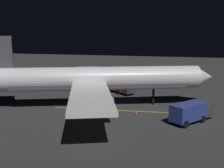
% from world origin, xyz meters
% --- Properties ---
extents(ground_plane, '(180.00, 180.00, 0.20)m').
position_xyz_m(ground_plane, '(0.00, 0.00, -0.10)').
color(ground_plane, '#323232').
extents(apron_guide_stripe, '(1.83, 20.43, 0.01)m').
position_xyz_m(apron_guide_stripe, '(1.79, 4.00, 0.00)').
color(apron_guide_stripe, gold).
rests_on(apron_guide_stripe, ground_plane).
extents(airliner, '(34.17, 35.86, 10.64)m').
position_xyz_m(airliner, '(0.20, -0.57, 4.08)').
color(airliner, white).
rests_on(airliner, ground_plane).
extents(baggage_truck, '(6.41, 5.75, 2.50)m').
position_xyz_m(baggage_truck, '(4.84, 13.45, 1.30)').
color(baggage_truck, navy).
rests_on(baggage_truck, ground_plane).
extents(catering_truck, '(5.35, 5.82, 2.60)m').
position_xyz_m(catering_truck, '(-9.74, 1.10, 1.32)').
color(catering_truck, maroon).
rests_on(catering_truck, ground_plane).
extents(ground_crew_worker, '(0.40, 0.40, 1.74)m').
position_xyz_m(ground_crew_worker, '(4.61, 13.28, 0.89)').
color(ground_crew_worker, black).
rests_on(ground_crew_worker, ground_plane).
extents(traffic_cone_near_left, '(0.50, 0.50, 0.55)m').
position_xyz_m(traffic_cone_near_left, '(-1.81, 11.72, 0.25)').
color(traffic_cone_near_left, '#EA590F').
rests_on(traffic_cone_near_left, ground_plane).
extents(traffic_cone_near_right, '(0.50, 0.50, 0.55)m').
position_xyz_m(traffic_cone_near_right, '(3.13, 6.22, 0.25)').
color(traffic_cone_near_right, '#EA590F').
rests_on(traffic_cone_near_right, ground_plane).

